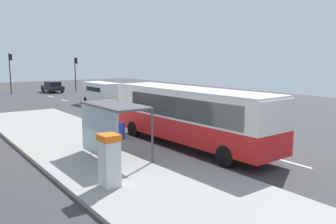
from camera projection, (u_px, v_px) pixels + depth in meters
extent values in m
cube|color=#38383A|center=(100.00, 111.00, 32.37)|extent=(56.00, 92.00, 0.04)
cube|color=#999993|center=(87.00, 147.00, 19.03)|extent=(6.20, 30.00, 0.18)
cube|color=silver|center=(291.00, 163.00, 16.47)|extent=(0.16, 2.20, 0.01)
cube|color=silver|center=(216.00, 142.00, 20.48)|extent=(0.16, 2.20, 0.01)
cube|color=silver|center=(166.00, 128.00, 24.49)|extent=(0.16, 2.20, 0.01)
cube|color=silver|center=(130.00, 118.00, 28.50)|extent=(0.16, 2.20, 0.01)
cube|color=silver|center=(103.00, 111.00, 32.51)|extent=(0.16, 2.20, 0.01)
cube|color=silver|center=(82.00, 105.00, 36.52)|extent=(0.16, 2.20, 0.01)
cube|color=silver|center=(65.00, 100.00, 40.53)|extent=(0.16, 2.20, 0.01)
cube|color=silver|center=(51.00, 97.00, 44.54)|extent=(0.16, 2.20, 0.01)
cube|color=red|center=(190.00, 128.00, 19.22)|extent=(2.90, 11.08, 1.15)
cube|color=silver|center=(190.00, 104.00, 19.02)|extent=(2.90, 11.08, 1.45)
cube|color=silver|center=(190.00, 90.00, 18.90)|extent=(2.77, 10.86, 0.12)
cube|color=black|center=(135.00, 97.00, 23.28)|extent=(2.30, 0.20, 1.22)
cube|color=black|center=(179.00, 108.00, 17.91)|extent=(0.40, 8.58, 1.10)
cylinder|color=black|center=(134.00, 129.00, 21.66)|extent=(0.32, 1.01, 1.00)
cylinder|color=black|center=(163.00, 125.00, 23.03)|extent=(0.32, 1.01, 1.00)
cylinder|color=black|center=(226.00, 156.00, 15.73)|extent=(0.32, 1.01, 1.00)
cylinder|color=black|center=(258.00, 148.00, 17.10)|extent=(0.32, 1.01, 1.00)
cube|color=white|center=(102.00, 92.00, 36.81)|extent=(2.20, 5.27, 1.96)
cube|color=black|center=(102.00, 89.00, 36.76)|extent=(2.16, 3.20, 0.44)
cylinder|color=black|center=(120.00, 102.00, 35.95)|extent=(0.25, 0.69, 0.68)
cylinder|color=black|center=(104.00, 104.00, 34.85)|extent=(0.25, 0.69, 0.68)
cylinder|color=black|center=(101.00, 99.00, 39.07)|extent=(0.25, 0.69, 0.68)
cylinder|color=black|center=(86.00, 100.00, 37.97)|extent=(0.25, 0.69, 0.68)
cube|color=black|center=(52.00, 88.00, 50.18)|extent=(2.01, 4.48, 0.60)
cube|color=black|center=(53.00, 84.00, 49.93)|extent=(1.70, 2.45, 0.60)
cylinder|color=black|center=(43.00, 90.00, 50.88)|extent=(0.23, 0.65, 0.64)
cylinder|color=black|center=(54.00, 89.00, 51.89)|extent=(0.23, 0.65, 0.64)
cylinder|color=black|center=(51.00, 91.00, 48.56)|extent=(0.23, 0.65, 0.64)
cylinder|color=black|center=(62.00, 90.00, 49.57)|extent=(0.23, 0.65, 0.64)
cube|color=silver|center=(110.00, 164.00, 12.83)|extent=(0.60, 0.70, 1.70)
cube|color=orange|center=(109.00, 138.00, 12.69)|extent=(0.66, 0.76, 0.24)
cube|color=black|center=(117.00, 155.00, 12.97)|extent=(0.03, 0.36, 0.44)
cylinder|color=blue|center=(120.00, 131.00, 20.46)|extent=(0.52, 0.52, 0.95)
cylinder|color=red|center=(115.00, 129.00, 21.02)|extent=(0.52, 0.52, 0.95)
cylinder|color=orange|center=(109.00, 127.00, 21.59)|extent=(0.52, 0.52, 0.95)
cylinder|color=#2D2D2D|center=(75.00, 74.00, 50.98)|extent=(0.14, 0.14, 4.91)
cube|color=black|center=(76.00, 61.00, 50.81)|extent=(0.24, 0.28, 0.84)
sphere|color=#360606|center=(77.00, 59.00, 50.84)|extent=(0.16, 0.16, 0.16)
sphere|color=#F2B20C|center=(77.00, 61.00, 50.88)|extent=(0.16, 0.16, 0.16)
sphere|color=black|center=(77.00, 63.00, 50.93)|extent=(0.16, 0.16, 0.16)
cylinder|color=#2D2D2D|center=(10.00, 74.00, 46.62)|extent=(0.14, 0.14, 5.42)
cube|color=black|center=(11.00, 57.00, 46.41)|extent=(0.24, 0.28, 0.84)
sphere|color=red|center=(12.00, 55.00, 46.43)|extent=(0.16, 0.16, 0.16)
sphere|color=#3C2C03|center=(12.00, 57.00, 46.48)|extent=(0.16, 0.16, 0.16)
sphere|color=black|center=(12.00, 59.00, 46.52)|extent=(0.16, 0.16, 0.16)
cube|color=#4C4C51|center=(115.00, 105.00, 16.60)|extent=(1.80, 4.00, 0.10)
cube|color=#8CA5B2|center=(99.00, 132.00, 16.29)|extent=(0.06, 3.80, 2.30)
cylinder|color=#4C4C51|center=(152.00, 136.00, 15.76)|extent=(0.10, 0.10, 2.44)
cylinder|color=#4C4C51|center=(113.00, 123.00, 18.80)|extent=(0.10, 0.10, 2.44)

